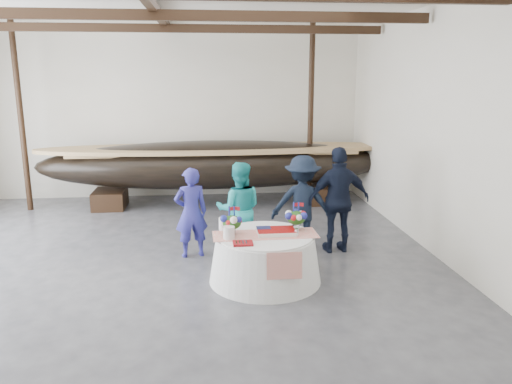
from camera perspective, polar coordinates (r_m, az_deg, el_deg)
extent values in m
cube|color=#3D3D42|center=(8.33, -11.27, -10.02)|extent=(10.00, 12.00, 0.01)
cube|color=silver|center=(13.68, -9.49, 8.87)|extent=(10.00, 0.02, 4.50)
cube|color=silver|center=(8.76, 22.75, 5.65)|extent=(0.02, 12.00, 4.50)
cube|color=black|center=(9.21, -11.67, 19.20)|extent=(9.80, 0.12, 0.18)
cube|color=black|center=(11.69, -10.46, 17.93)|extent=(9.80, 0.12, 0.18)
cylinder|color=black|center=(13.20, -25.28, 7.64)|extent=(0.14, 0.14, 4.50)
cylinder|color=black|center=(12.76, 6.26, 8.66)|extent=(0.14, 0.14, 4.50)
cube|color=black|center=(13.02, -16.34, -0.77)|extent=(0.77, 0.99, 0.44)
cube|color=black|center=(13.13, 6.98, -0.21)|extent=(0.77, 0.99, 0.44)
ellipsoid|color=black|center=(12.63, -4.70, 3.14)|extent=(8.81, 1.76, 1.21)
cube|color=#9E7A4C|center=(12.58, -4.73, 4.63)|extent=(7.05, 1.16, 0.07)
cone|color=white|center=(8.10, 1.05, -7.60)|extent=(1.80, 1.80, 0.74)
cylinder|color=white|center=(7.97, 1.06, -5.03)|extent=(1.53, 1.53, 0.04)
cube|color=red|center=(7.96, 1.06, -4.87)|extent=(1.67, 0.58, 0.01)
cube|color=white|center=(7.99, 2.30, -4.59)|extent=(0.60, 0.40, 0.07)
cylinder|color=white|center=(7.74, -3.11, -4.67)|extent=(0.18, 0.18, 0.20)
cylinder|color=white|center=(8.19, -3.65, -3.65)|extent=(0.18, 0.18, 0.21)
cube|color=maroon|center=(7.52, -1.50, -5.87)|extent=(0.30, 0.24, 0.03)
cone|color=silver|center=(7.90, 4.66, -4.62)|extent=(0.09, 0.09, 0.12)
imported|color=navy|center=(9.09, -7.43, -2.35)|extent=(0.68, 0.52, 1.65)
imported|color=teal|center=(9.06, -1.95, -2.00)|extent=(0.90, 0.73, 1.74)
imported|color=black|center=(9.38, 5.32, -1.31)|extent=(1.28, 0.90, 1.81)
imported|color=black|center=(9.36, 9.45, -0.92)|extent=(1.19, 0.56, 1.98)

